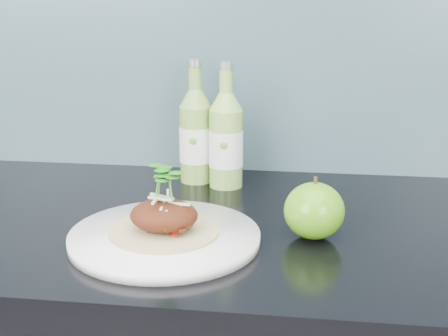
# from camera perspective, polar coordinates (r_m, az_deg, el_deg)

# --- Properties ---
(dinner_plate) EXTENTS (0.32, 0.32, 0.02)m
(dinner_plate) POSITION_cam_1_polar(r_m,az_deg,el_deg) (0.93, -5.45, -6.33)
(dinner_plate) COLOR white
(dinner_plate) RESTS_ON kitchen_counter
(pork_taco) EXTENTS (0.16, 0.16, 0.10)m
(pork_taco) POSITION_cam_1_polar(r_m,az_deg,el_deg) (0.91, -5.51, -4.19)
(pork_taco) COLOR tan
(pork_taco) RESTS_ON dinner_plate
(green_apple) EXTENTS (0.11, 0.11, 0.10)m
(green_apple) POSITION_cam_1_polar(r_m,az_deg,el_deg) (0.94, 8.25, -3.89)
(green_apple) COLOR #36850E
(green_apple) RESTS_ON kitchen_counter
(cider_bottle_left) EXTENTS (0.07, 0.07, 0.23)m
(cider_bottle_left) POSITION_cam_1_polar(r_m,az_deg,el_deg) (1.18, -2.58, 2.94)
(cider_bottle_left) COLOR #7AA745
(cider_bottle_left) RESTS_ON kitchen_counter
(cider_bottle_right) EXTENTS (0.08, 0.08, 0.23)m
(cider_bottle_right) POSITION_cam_1_polar(r_m,az_deg,el_deg) (1.15, 0.18, 2.56)
(cider_bottle_right) COLOR #88BB4E
(cider_bottle_right) RESTS_ON kitchen_counter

